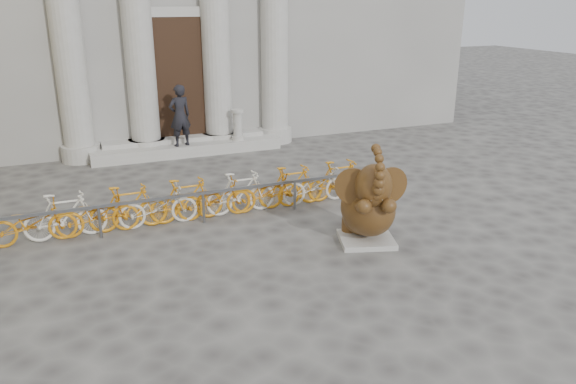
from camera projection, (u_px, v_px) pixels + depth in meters
name	position (u px, v px, depth m)	size (l,w,h in m)	color
ground	(308.00, 282.00, 9.91)	(80.00, 80.00, 0.00)	#474442
entrance_steps	(187.00, 148.00, 18.06)	(6.00, 1.20, 0.36)	#A8A59E
elephant_statue	(368.00, 207.00, 11.24)	(1.43, 1.71, 2.16)	#A8A59E
bike_rack	(200.00, 198.00, 12.57)	(8.79, 0.53, 1.00)	slate
pedestrian	(180.00, 116.00, 17.30)	(0.70, 0.46, 1.91)	black
balustrade_post	(238.00, 126.00, 18.18)	(0.41, 0.41, 1.01)	#A8A59E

